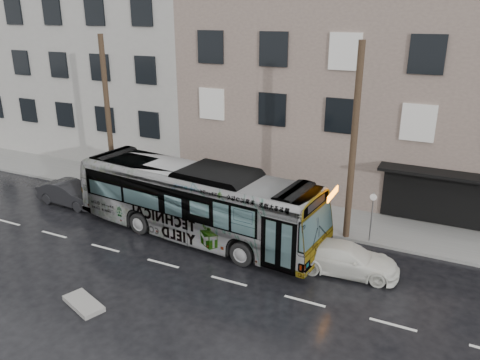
% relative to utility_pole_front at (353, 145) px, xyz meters
% --- Properties ---
extents(ground, '(120.00, 120.00, 0.00)m').
position_rel_utility_pole_front_xyz_m(ground, '(-6.50, -3.30, -4.65)').
color(ground, black).
rests_on(ground, ground).
extents(sidewalk, '(90.00, 3.60, 0.15)m').
position_rel_utility_pole_front_xyz_m(sidewalk, '(-6.50, 1.60, -4.58)').
color(sidewalk, gray).
rests_on(sidewalk, ground).
extents(building_taupe, '(20.00, 12.00, 11.00)m').
position_rel_utility_pole_front_xyz_m(building_taupe, '(-1.50, 9.40, 0.85)').
color(building_taupe, gray).
rests_on(building_taupe, ground).
extents(building_grey, '(26.00, 15.00, 16.00)m').
position_rel_utility_pole_front_xyz_m(building_grey, '(-24.50, 10.90, 3.35)').
color(building_grey, '#A4A29B').
rests_on(building_grey, ground).
extents(utility_pole_front, '(0.30, 0.30, 9.00)m').
position_rel_utility_pole_front_xyz_m(utility_pole_front, '(0.00, 0.00, 0.00)').
color(utility_pole_front, '#403120').
rests_on(utility_pole_front, sidewalk).
extents(utility_pole_rear, '(0.30, 0.30, 9.00)m').
position_rel_utility_pole_front_xyz_m(utility_pole_rear, '(-14.00, 0.00, 0.00)').
color(utility_pole_rear, '#403120').
rests_on(utility_pole_rear, sidewalk).
extents(sign_post, '(0.06, 0.06, 2.40)m').
position_rel_utility_pole_front_xyz_m(sign_post, '(1.10, 0.00, -3.30)').
color(sign_post, slate).
rests_on(sign_post, sidewalk).
extents(bus, '(12.98, 4.24, 3.55)m').
position_rel_utility_pole_front_xyz_m(bus, '(-6.59, -2.80, -2.88)').
color(bus, '#B2B2B2').
rests_on(bus, ground).
extents(white_sedan, '(4.50, 2.21, 1.26)m').
position_rel_utility_pole_front_xyz_m(white_sedan, '(0.71, -3.04, -4.02)').
color(white_sedan, white).
rests_on(white_sedan, ground).
extents(dark_sedan, '(4.10, 1.57, 1.33)m').
position_rel_utility_pole_front_xyz_m(dark_sedan, '(-14.97, -2.56, -3.98)').
color(dark_sedan, black).
rests_on(dark_sedan, ground).
extents(slush_pile, '(1.96, 1.35, 0.18)m').
position_rel_utility_pole_front_xyz_m(slush_pile, '(-7.34, -9.65, -4.56)').
color(slush_pile, '#A29F99').
rests_on(slush_pile, ground).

